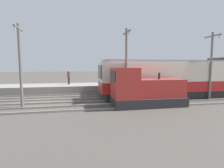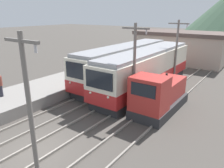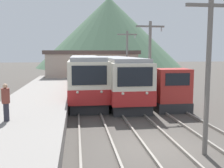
{
  "view_description": "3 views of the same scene",
  "coord_description": "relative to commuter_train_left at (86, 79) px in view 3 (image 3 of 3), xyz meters",
  "views": [
    {
      "loc": [
        16.0,
        3.05,
        3.08
      ],
      "look_at": [
        -0.2,
        6.36,
        1.44
      ],
      "focal_mm": 28.0,
      "sensor_mm": 36.0,
      "label": 1
    },
    {
      "loc": [
        8.92,
        -5.63,
        6.86
      ],
      "look_at": [
        -0.1,
        7.09,
        1.78
      ],
      "focal_mm": 35.0,
      "sensor_mm": 36.0,
      "label": 2
    },
    {
      "loc": [
        -3.42,
        -10.71,
        4.14
      ],
      "look_at": [
        -1.02,
        6.87,
        1.98
      ],
      "focal_mm": 42.0,
      "sensor_mm": 36.0,
      "label": 3
    }
  ],
  "objects": [
    {
      "name": "platform_left",
      "position": [
        -3.65,
        -12.95,
        -1.33
      ],
      "size": [
        4.5,
        54.0,
        0.87
      ],
      "primitive_type": "cube",
      "color": "gray",
      "rests_on": "ground"
    },
    {
      "name": "catenary_mast_near",
      "position": [
        4.31,
        -14.02,
        1.69
      ],
      "size": [
        2.0,
        0.2,
        6.26
      ],
      "color": "slate",
      "rests_on": "ground"
    },
    {
      "name": "track_left",
      "position": [
        0.0,
        -12.95,
        -1.69
      ],
      "size": [
        1.54,
        60.0,
        0.14
      ],
      "color": "gray",
      "rests_on": "ground"
    },
    {
      "name": "track_right",
      "position": [
        5.8,
        -12.95,
        -1.69
      ],
      "size": [
        1.54,
        60.0,
        0.14
      ],
      "color": "gray",
      "rests_on": "ground"
    },
    {
      "name": "commuter_train_center",
      "position": [
        2.8,
        -0.66,
        -0.03
      ],
      "size": [
        2.84,
        14.37,
        3.72
      ],
      "color": "#28282B",
      "rests_on": "ground"
    },
    {
      "name": "ground_plane",
      "position": [
        2.6,
        -12.95,
        -1.76
      ],
      "size": [
        200.0,
        200.0,
        0.0
      ],
      "primitive_type": "plane",
      "color": "#47423D"
    },
    {
      "name": "catenary_mast_far",
      "position": [
        4.31,
        2.54,
        1.69
      ],
      "size": [
        2.0,
        0.2,
        6.26
      ],
      "color": "slate",
      "rests_on": "ground"
    },
    {
      "name": "person_on_platform",
      "position": [
        -4.17,
        -10.85,
        0.09
      ],
      "size": [
        0.38,
        0.38,
        1.8
      ],
      "color": "#282833",
      "rests_on": "platform_left"
    },
    {
      "name": "mountain_backdrop",
      "position": [
        8.35,
        50.55,
        7.59
      ],
      "size": [
        40.59,
        40.59,
        19.38
      ],
      "color": "#517056",
      "rests_on": "ground"
    },
    {
      "name": "catenary_mast_mid",
      "position": [
        4.31,
        -5.74,
        1.69
      ],
      "size": [
        2.0,
        0.2,
        6.26
      ],
      "color": "slate",
      "rests_on": "ground"
    },
    {
      "name": "station_building",
      "position": [
        1.28,
        13.05,
        0.45
      ],
      "size": [
        12.6,
        6.3,
        4.38
      ],
      "color": "#AD9E8E",
      "rests_on": "ground"
    },
    {
      "name": "track_center",
      "position": [
        2.8,
        -12.95,
        -1.69
      ],
      "size": [
        1.54,
        60.0,
        0.14
      ],
      "color": "gray",
      "rests_on": "ground"
    },
    {
      "name": "shunting_locomotive",
      "position": [
        5.8,
        -4.69,
        -0.55
      ],
      "size": [
        2.4,
        5.71,
        3.0
      ],
      "color": "#28282B",
      "rests_on": "ground"
    },
    {
      "name": "commuter_train_left",
      "position": [
        0.0,
        0.0,
        0.0
      ],
      "size": [
        2.84,
        14.1,
        3.8
      ],
      "color": "#28282B",
      "rests_on": "ground"
    }
  ]
}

